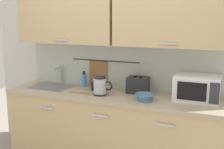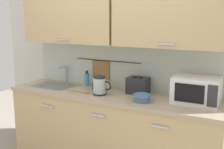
{
  "view_description": "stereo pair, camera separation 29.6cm",
  "coord_description": "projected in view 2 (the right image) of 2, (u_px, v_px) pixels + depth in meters",
  "views": [
    {
      "loc": [
        1.18,
        -2.56,
        1.75
      ],
      "look_at": [
        -0.01,
        0.33,
        1.12
      ],
      "focal_mm": 44.88,
      "sensor_mm": 36.0,
      "label": 1
    },
    {
      "loc": [
        1.45,
        -2.43,
        1.75
      ],
      "look_at": [
        -0.01,
        0.33,
        1.12
      ],
      "focal_mm": 44.88,
      "sensor_mm": 36.0,
      "label": 2
    }
  ],
  "objects": [
    {
      "name": "counter_unit",
      "position": [
        111.0,
        130.0,
        3.29
      ],
      "size": [
        2.53,
        0.64,
        0.9
      ],
      "color": "tan",
      "rests_on": "ground"
    },
    {
      "name": "microwave",
      "position": [
        196.0,
        90.0,
        2.84
      ],
      "size": [
        0.46,
        0.35,
        0.27
      ],
      "color": "white",
      "rests_on": "counter_unit"
    },
    {
      "name": "mug_by_kettle",
      "position": [
        107.0,
        85.0,
        3.42
      ],
      "size": [
        0.12,
        0.08,
        0.09
      ],
      "color": "silver",
      "rests_on": "counter_unit"
    },
    {
      "name": "mug_near_sink",
      "position": [
        96.0,
        86.0,
        3.37
      ],
      "size": [
        0.12,
        0.08,
        0.09
      ],
      "color": "black",
      "rests_on": "counter_unit"
    },
    {
      "name": "toaster",
      "position": [
        138.0,
        86.0,
        3.19
      ],
      "size": [
        0.26,
        0.17,
        0.19
      ],
      "color": "#232326",
      "rests_on": "counter_unit"
    },
    {
      "name": "wooden_spoon",
      "position": [
        81.0,
        92.0,
        3.25
      ],
      "size": [
        0.28,
        0.05,
        0.01
      ],
      "color": "#9E7042",
      "rests_on": "counter_unit"
    },
    {
      "name": "mixing_bowl",
      "position": [
        142.0,
        97.0,
        2.9
      ],
      "size": [
        0.21,
        0.21,
        0.08
      ],
      "color": "#4C7093",
      "rests_on": "counter_unit"
    },
    {
      "name": "sink_faucet",
      "position": [
        64.0,
        72.0,
        3.75
      ],
      "size": [
        0.09,
        0.17,
        0.22
      ],
      "color": "#B2B5BA",
      "rests_on": "counter_unit"
    },
    {
      "name": "back_wall_assembly",
      "position": [
        121.0,
        38.0,
        3.28
      ],
      "size": [
        3.7,
        0.41,
        2.5
      ],
      "color": "silver",
      "rests_on": "ground"
    },
    {
      "name": "electric_kettle",
      "position": [
        100.0,
        86.0,
        3.15
      ],
      "size": [
        0.23,
        0.16,
        0.21
      ],
      "color": "black",
      "rests_on": "counter_unit"
    },
    {
      "name": "dish_soap_bottle",
      "position": [
        87.0,
        79.0,
        3.56
      ],
      "size": [
        0.06,
        0.06,
        0.2
      ],
      "color": "#3F8CD8",
      "rests_on": "counter_unit"
    }
  ]
}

